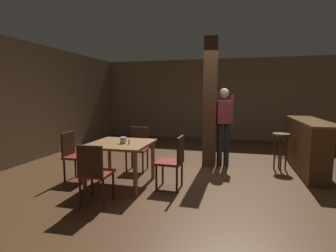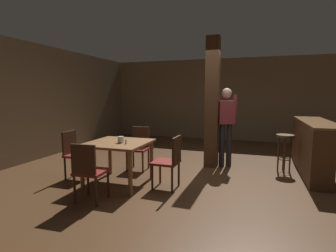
% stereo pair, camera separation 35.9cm
% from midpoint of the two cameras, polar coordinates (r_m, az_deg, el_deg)
% --- Properties ---
extents(ground_plane, '(10.80, 10.80, 0.00)m').
position_cam_midpoint_polar(ground_plane, '(5.18, 3.91, -10.98)').
color(ground_plane, '#4C301C').
extents(wall_back, '(8.00, 0.10, 2.80)m').
position_cam_midpoint_polar(wall_back, '(9.39, 9.04, 5.73)').
color(wall_back, '#756047').
rests_on(wall_back, ground_plane).
extents(wall_left, '(0.10, 9.00, 2.80)m').
position_cam_midpoint_polar(wall_left, '(6.89, -30.91, 4.37)').
color(wall_left, '#756047').
rests_on(wall_left, ground_plane).
extents(pillar, '(0.28, 0.28, 2.80)m').
position_cam_midpoint_polar(pillar, '(5.77, 7.41, 4.99)').
color(pillar, '#422816').
rests_on(pillar, ground_plane).
extents(dining_table, '(1.03, 1.03, 0.76)m').
position_cam_midpoint_polar(dining_table, '(4.69, -12.47, -4.92)').
color(dining_table, brown).
rests_on(dining_table, ground_plane).
extents(chair_east, '(0.43, 0.43, 0.89)m').
position_cam_midpoint_polar(chair_east, '(4.42, -1.07, -7.30)').
color(chair_east, maroon).
rests_on(chair_east, ground_plane).
extents(chair_south, '(0.44, 0.44, 0.89)m').
position_cam_midpoint_polar(chair_south, '(3.97, -18.32, -9.32)').
color(chair_south, maroon).
rests_on(chair_south, ground_plane).
extents(chair_west, '(0.43, 0.43, 0.89)m').
position_cam_midpoint_polar(chair_west, '(5.21, -21.65, -5.57)').
color(chair_west, maroon).
rests_on(chair_west, ground_plane).
extents(chair_north, '(0.44, 0.44, 0.89)m').
position_cam_midpoint_polar(chair_north, '(5.56, -8.38, -4.38)').
color(chair_north, maroon).
rests_on(chair_north, ground_plane).
extents(napkin_cup, '(0.11, 0.11, 0.11)m').
position_cam_midpoint_polar(napkin_cup, '(4.58, -11.94, -3.06)').
color(napkin_cup, beige).
rests_on(napkin_cup, dining_table).
extents(salt_shaker, '(0.03, 0.03, 0.08)m').
position_cam_midpoint_polar(salt_shaker, '(4.47, -10.78, -3.45)').
color(salt_shaker, silver).
rests_on(salt_shaker, dining_table).
extents(standing_person, '(0.46, 0.32, 1.72)m').
position_cam_midpoint_polar(standing_person, '(5.87, 10.31, 1.07)').
color(standing_person, maroon).
rests_on(standing_person, ground_plane).
extents(bar_counter, '(0.56, 2.35, 1.05)m').
position_cam_midpoint_polar(bar_counter, '(6.14, 26.14, -3.65)').
color(bar_counter, brown).
rests_on(bar_counter, ground_plane).
extents(bar_stool_near, '(0.35, 0.35, 0.77)m').
position_cam_midpoint_polar(bar_stool_near, '(5.96, 21.78, -3.37)').
color(bar_stool_near, '#4C3319').
rests_on(bar_stool_near, ground_plane).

